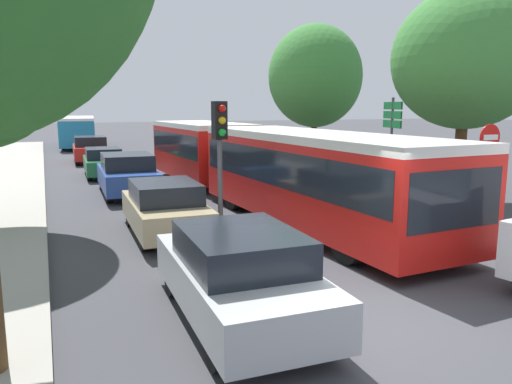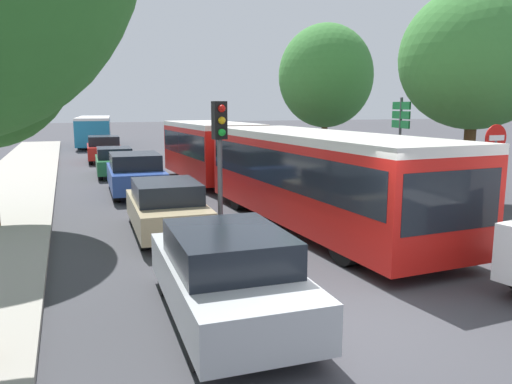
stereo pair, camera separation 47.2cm
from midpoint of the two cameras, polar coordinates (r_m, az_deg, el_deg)
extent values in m
plane|color=#3D3D42|center=(8.23, 13.18, -13.99)|extent=(200.00, 200.00, 0.00)
cube|color=#9E998E|center=(25.26, -24.92, 1.57)|extent=(3.20, 47.56, 0.14)
cube|color=red|center=(13.61, 8.01, 1.44)|extent=(3.01, 9.82, 2.10)
cube|color=black|center=(13.56, 8.04, 3.02)|extent=(3.02, 9.44, 0.92)
cube|color=silver|center=(13.49, 8.12, 6.29)|extent=(3.01, 9.82, 0.20)
cube|color=red|center=(21.96, -4.52, 4.66)|extent=(2.88, 6.76, 2.10)
cube|color=black|center=(21.93, -4.54, 5.64)|extent=(2.89, 6.49, 0.92)
cube|color=silver|center=(21.89, -4.56, 7.66)|extent=(2.88, 6.76, 0.20)
cylinder|color=black|center=(18.38, -0.68, 3.69)|extent=(1.97, 1.10, 1.93)
cube|color=black|center=(9.82, 22.70, -0.95)|extent=(2.30, 0.20, 1.13)
cylinder|color=black|center=(11.99, 20.19, -4.20)|extent=(0.35, 1.04, 1.02)
cylinder|color=black|center=(10.63, 11.50, -5.53)|extent=(0.35, 1.04, 1.02)
cylinder|color=black|center=(16.94, 5.69, 0.32)|extent=(0.35, 1.04, 1.02)
cylinder|color=black|center=(16.01, -1.20, -0.18)|extent=(0.35, 1.04, 1.02)
cylinder|color=black|center=(22.42, -1.84, 2.69)|extent=(0.35, 1.04, 1.02)
cylinder|color=black|center=(21.73, -7.24, 2.38)|extent=(0.35, 1.04, 1.02)
cube|color=teal|center=(43.88, -17.67, 6.67)|extent=(3.42, 11.35, 1.94)
cube|color=black|center=(43.87, -17.70, 7.12)|extent=(3.40, 10.79, 0.82)
cube|color=silver|center=(43.85, -17.75, 8.06)|extent=(3.42, 11.35, 0.19)
cylinder|color=black|center=(47.64, -18.76, 5.91)|extent=(0.37, 0.99, 0.97)
cylinder|color=black|center=(47.59, -16.25, 6.04)|extent=(0.37, 0.99, 0.97)
cylinder|color=black|center=(40.63, -19.22, 5.30)|extent=(0.37, 0.99, 0.97)
cylinder|color=black|center=(40.56, -16.27, 5.45)|extent=(0.37, 0.99, 0.97)
cube|color=#B7BABF|center=(7.83, -1.63, -10.30)|extent=(1.91, 4.23, 0.68)
cube|color=black|center=(7.55, -1.43, -6.30)|extent=(1.70, 2.24, 0.52)
cylinder|color=black|center=(8.99, -8.77, -9.60)|extent=(0.24, 0.64, 0.64)
cylinder|color=black|center=(9.34, 0.34, -8.74)|extent=(0.24, 0.64, 0.64)
cylinder|color=black|center=(6.58, -4.50, -17.06)|extent=(0.24, 0.64, 0.64)
cylinder|color=black|center=(7.05, 7.72, -15.21)|extent=(0.24, 0.64, 0.64)
cube|color=tan|center=(13.06, -9.19, -2.31)|extent=(1.85, 4.08, 0.65)
cube|color=black|center=(12.86, -9.18, 0.11)|extent=(1.64, 2.16, 0.50)
cylinder|color=black|center=(14.27, -12.87, -2.50)|extent=(0.23, 0.62, 0.61)
cylinder|color=black|center=(14.48, -7.22, -2.15)|extent=(0.23, 0.62, 0.61)
cylinder|color=black|center=(11.78, -11.54, -5.05)|extent=(0.23, 0.62, 0.61)
cylinder|color=black|center=(12.03, -4.74, -4.57)|extent=(0.23, 0.62, 0.61)
cube|color=#284799|center=(19.27, -12.95, 1.64)|extent=(2.04, 4.51, 0.72)
cube|color=black|center=(19.09, -12.99, 3.49)|extent=(1.82, 2.39, 0.55)
cylinder|color=black|center=(20.66, -15.51, 1.24)|extent=(0.26, 0.69, 0.68)
cylinder|color=black|center=(20.80, -11.16, 1.47)|extent=(0.26, 0.69, 0.68)
cylinder|color=black|center=(17.85, -14.96, -0.04)|extent=(0.26, 0.69, 0.68)
cylinder|color=black|center=(18.02, -9.93, 0.24)|extent=(0.26, 0.69, 0.68)
cube|color=#236638|center=(24.60, -15.34, 3.08)|extent=(1.79, 3.97, 0.63)
cube|color=black|center=(24.45, -15.38, 4.36)|extent=(1.60, 2.10, 0.48)
cylinder|color=black|center=(25.84, -17.03, 2.73)|extent=(0.23, 0.60, 0.60)
cylinder|color=black|center=(25.92, -13.95, 2.89)|extent=(0.23, 0.60, 0.60)
cylinder|color=black|center=(23.36, -16.82, 2.03)|extent=(0.23, 0.60, 0.60)
cylinder|color=black|center=(23.45, -13.42, 2.21)|extent=(0.23, 0.60, 0.60)
cube|color=#B21E19|center=(31.16, -16.58, 4.51)|extent=(2.03, 4.48, 0.72)
cube|color=black|center=(31.01, -16.62, 5.65)|extent=(1.80, 2.37, 0.55)
cylinder|color=black|center=(32.58, -18.04, 4.12)|extent=(0.25, 0.68, 0.67)
cylinder|color=black|center=(32.63, -15.27, 4.27)|extent=(0.25, 0.68, 0.67)
cylinder|color=black|center=(29.76, -17.95, 3.63)|extent=(0.25, 0.68, 0.67)
cylinder|color=black|center=(29.82, -14.92, 3.79)|extent=(0.25, 0.68, 0.67)
cylinder|color=#56595E|center=(12.11, -3.03, 2.26)|extent=(0.12, 0.12, 3.40)
cube|color=black|center=(12.01, -3.08, 8.18)|extent=(0.34, 0.27, 0.90)
sphere|color=red|center=(11.87, -2.79, 9.52)|extent=(0.18, 0.18, 0.18)
sphere|color=#EAAD14|center=(11.87, -2.78, 8.17)|extent=(0.18, 0.18, 0.18)
sphere|color=green|center=(11.89, -2.77, 6.82)|extent=(0.18, 0.18, 0.18)
cylinder|color=#56595E|center=(14.68, 26.19, 0.62)|extent=(0.08, 0.08, 2.40)
cylinder|color=red|center=(14.56, 26.57, 5.56)|extent=(0.70, 0.03, 0.70)
cube|color=white|center=(14.54, 26.62, 5.55)|extent=(0.50, 0.04, 0.14)
cylinder|color=#56595E|center=(19.48, 16.74, 5.01)|extent=(0.10, 0.10, 3.60)
cube|color=#197A38|center=(19.43, 16.96, 9.42)|extent=(0.34, 1.38, 0.28)
cube|color=#197A38|center=(19.43, 16.91, 8.42)|extent=(0.34, 1.38, 0.28)
cube|color=#197A38|center=(19.44, 16.86, 7.42)|extent=(0.34, 1.38, 0.28)
cylinder|color=#51381E|center=(18.16, 23.78, 3.47)|extent=(0.38, 0.38, 3.09)
ellipsoid|color=#3D7F38|center=(18.14, 24.51, 13.78)|extent=(4.84, 4.84, 4.59)
cylinder|color=#51381E|center=(25.07, 8.33, 5.46)|extent=(0.30, 0.30, 2.87)
ellipsoid|color=#3D7F38|center=(25.05, 8.52, 12.99)|extent=(4.56, 4.56, 4.95)
camera|label=1|loc=(0.24, -88.90, 0.19)|focal=35.00mm
camera|label=2|loc=(0.24, 91.10, -0.19)|focal=35.00mm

